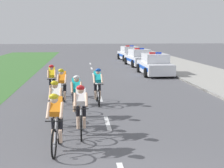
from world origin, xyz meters
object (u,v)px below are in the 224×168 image
Objects in this scene: cyclist_lead at (56,121)px; police_car_second at (139,58)px; cyclist_fourth at (77,95)px; police_car_nearest at (155,65)px; cyclist_seventh at (52,80)px; cyclist_fifth at (98,85)px; police_car_third at (129,54)px; cyclist_second at (81,109)px; cyclist_sixth at (62,86)px; cyclist_third at (56,103)px.

police_car_second is (5.78, 20.01, -0.11)m from cyclist_lead.
cyclist_fourth is 0.39× the size of police_car_nearest.
cyclist_lead and cyclist_seventh have the same top height.
cyclist_fifth is 21.06m from police_car_third.
cyclist_second is 4.06m from cyclist_sixth.
police_car_third is (5.93, 23.67, -0.11)m from cyclist_third.
cyclist_seventh is at bearing 96.79° from cyclist_third.
cyclist_sixth is at bearing -106.09° from police_car_third.
cyclist_sixth is (0.00, 3.12, 0.00)m from cyclist_third.
cyclist_sixth is at bearing 89.91° from cyclist_third.
police_car_nearest and police_car_second have the same top height.
police_car_nearest is at bearing -90.01° from police_car_second.
police_car_nearest is (5.93, 11.92, -0.11)m from cyclist_third.
police_car_third is at bearing 71.05° from cyclist_seventh.
cyclist_sixth is 0.39× the size of police_car_nearest.
cyclist_sixth is (-0.60, 1.99, 0.00)m from cyclist_fourth.
cyclist_second is at bearing -105.32° from police_car_second.
police_car_nearest is (6.50, 7.18, -0.11)m from cyclist_seventh.
cyclist_seventh is at bearing -108.95° from police_car_third.
police_car_third is (5.78, 25.68, -0.11)m from cyclist_lead.
cyclist_seventh is at bearing 109.33° from cyclist_sixth.
police_car_nearest reaches higher than cyclist_fourth.
police_car_third reaches higher than cyclist_fifth.
cyclist_sixth and cyclist_seventh have the same top height.
cyclist_lead is at bearing -88.31° from cyclist_sixth.
cyclist_fifth is 0.38× the size of police_car_second.
cyclist_sixth is 0.38× the size of police_car_third.
cyclist_fifth is at bearing -106.76° from police_car_second.
cyclist_second is 1.00× the size of cyclist_fourth.
cyclist_fourth is 23.16m from police_car_third.
cyclist_third is 1.00× the size of cyclist_seventh.
cyclist_fifth is at bearing 80.25° from cyclist_second.
cyclist_fourth is at bearing -107.51° from police_car_second.
police_car_second is at bearing 73.24° from cyclist_fifth.
cyclist_seventh is 0.39× the size of police_car_nearest.
cyclist_fourth is 0.38× the size of police_car_second.
police_car_third is at bearing 78.10° from cyclist_second.
cyclist_lead is 20.83m from police_car_second.
cyclist_third and cyclist_seventh have the same top height.
cyclist_second is at bearing -76.70° from cyclist_seventh.
police_car_nearest reaches higher than cyclist_lead.
cyclist_sixth is at bearing -111.72° from police_car_second.
cyclist_third is at bearing -83.21° from cyclist_seventh.
cyclist_second and cyclist_fifth have the same top height.
police_car_second reaches higher than cyclist_fifth.
cyclist_fourth is at bearing -73.17° from cyclist_sixth.
cyclist_seventh is at bearing 140.63° from cyclist_fifth.
cyclist_second is at bearing -99.75° from cyclist_fifth.
police_car_nearest is at bearing -90.01° from police_car_third.
police_car_second is at bearing -90.00° from police_car_third.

